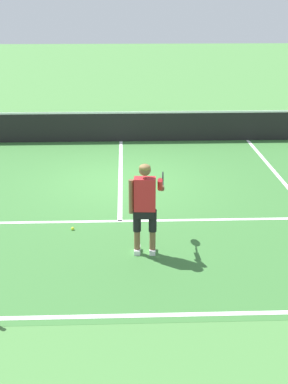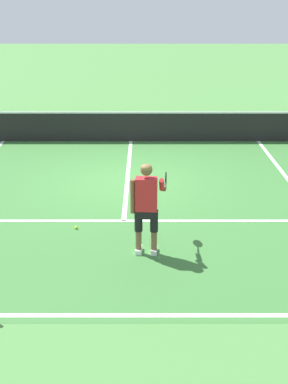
% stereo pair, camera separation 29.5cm
% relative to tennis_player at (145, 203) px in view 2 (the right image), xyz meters
% --- Properties ---
extents(ground_plane, '(80.00, 80.00, 0.00)m').
position_rel_tennis_player_xyz_m(ground_plane, '(-0.48, 3.92, -0.99)').
color(ground_plane, '#477F3D').
extents(court_inner_surface, '(10.98, 10.28, 0.00)m').
position_rel_tennis_player_xyz_m(court_inner_surface, '(-0.48, 2.91, -0.99)').
color(court_inner_surface, '#387033').
rests_on(court_inner_surface, ground).
extents(line_baseline, '(10.98, 0.10, 0.01)m').
position_rel_tennis_player_xyz_m(line_baseline, '(-0.48, -2.03, -0.99)').
color(line_baseline, white).
rests_on(line_baseline, ground).
extents(line_service, '(8.23, 0.10, 0.01)m').
position_rel_tennis_player_xyz_m(line_service, '(-0.48, 1.45, -0.99)').
color(line_service, white).
rests_on(line_service, ground).
extents(line_centre_service, '(0.10, 6.40, 0.01)m').
position_rel_tennis_player_xyz_m(line_centre_service, '(-0.48, 4.65, -0.99)').
color(line_centre_service, white).
rests_on(line_centre_service, ground).
extents(tennis_net, '(11.96, 0.08, 1.07)m').
position_rel_tennis_player_xyz_m(tennis_net, '(-0.48, 7.85, -0.49)').
color(tennis_net, '#333338').
rests_on(tennis_net, ground).
extents(tennis_player, '(0.68, 1.10, 1.71)m').
position_rel_tennis_player_xyz_m(tennis_player, '(0.00, 0.00, 0.00)').
color(tennis_player, white).
rests_on(tennis_player, ground).
extents(tennis_ball_near_feet, '(0.07, 0.07, 0.07)m').
position_rel_tennis_player_xyz_m(tennis_ball_near_feet, '(-1.42, 1.04, -0.96)').
color(tennis_ball_near_feet, '#CCE02D').
rests_on(tennis_ball_near_feet, ground).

